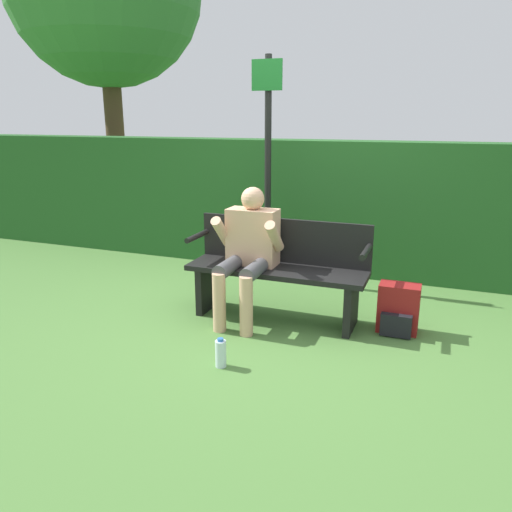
# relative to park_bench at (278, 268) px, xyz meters

# --- Properties ---
(ground_plane) EXTENTS (40.00, 40.00, 0.00)m
(ground_plane) POSITION_rel_park_bench_xyz_m (0.00, -0.06, -0.45)
(ground_plane) COLOR #4C7A38
(hedge_back) EXTENTS (12.00, 0.46, 1.48)m
(hedge_back) POSITION_rel_park_bench_xyz_m (0.00, 1.59, 0.29)
(hedge_back) COLOR #235623
(hedge_back) RESTS_ON ground
(park_bench) EXTENTS (1.57, 0.44, 0.87)m
(park_bench) POSITION_rel_park_bench_xyz_m (0.00, 0.00, 0.00)
(park_bench) COLOR black
(park_bench) RESTS_ON ground
(person_seated) EXTENTS (0.57, 0.63, 1.16)m
(person_seated) POSITION_rel_park_bench_xyz_m (-0.24, -0.13, 0.20)
(person_seated) COLOR #DBA884
(person_seated) RESTS_ON ground
(backpack) EXTENTS (0.33, 0.26, 0.41)m
(backpack) POSITION_rel_park_bench_xyz_m (1.04, 0.04, -0.26)
(backpack) COLOR maroon
(backpack) RESTS_ON ground
(water_bottle) EXTENTS (0.08, 0.08, 0.22)m
(water_bottle) POSITION_rel_park_bench_xyz_m (-0.08, -1.04, -0.35)
(water_bottle) COLOR silver
(water_bottle) RESTS_ON ground
(signpost) EXTENTS (0.32, 0.09, 2.33)m
(signpost) POSITION_rel_park_bench_xyz_m (-0.46, 0.98, 0.87)
(signpost) COLOR black
(signpost) RESTS_ON ground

